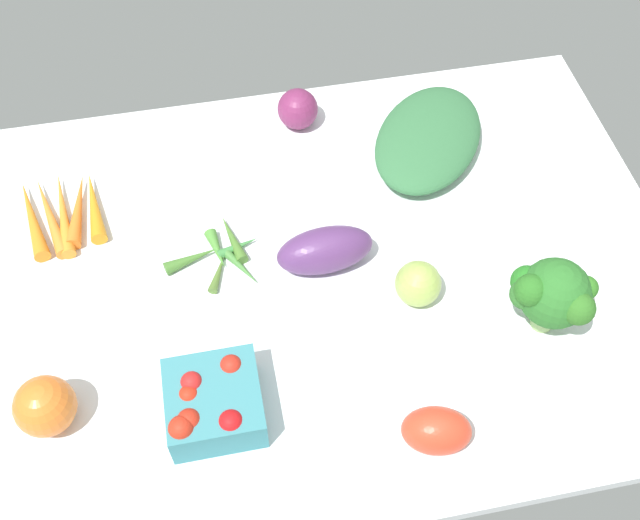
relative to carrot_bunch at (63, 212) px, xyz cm
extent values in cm
cube|color=white|center=(36.20, -16.85, -2.15)|extent=(104.00, 76.00, 2.00)
cone|color=orange|center=(4.65, 0.34, 0.08)|extent=(3.70, 13.74, 2.44)
cone|color=orange|center=(2.25, 0.16, 0.03)|extent=(3.93, 13.97, 2.35)
cone|color=orange|center=(0.02, 0.00, -0.08)|extent=(3.77, 16.64, 2.13)
cone|color=orange|center=(-1.97, -0.14, -0.10)|extent=(6.16, 16.32, 2.10)
cone|color=orange|center=(-4.52, -0.33, 0.05)|extent=(5.73, 15.89, 2.40)
cylinder|color=#9FC478|center=(64.16, -31.97, 0.92)|extent=(2.94, 2.94, 4.14)
sphere|color=#2D722A|center=(64.16, -31.97, 6.52)|extent=(9.40, 9.40, 9.40)
sphere|color=#277824|center=(61.30, -29.52, 6.48)|extent=(4.37, 4.37, 4.37)
sphere|color=#327723|center=(67.88, -32.54, 7.54)|extent=(3.24, 3.24, 3.24)
sphere|color=#31722B|center=(60.47, -31.27, 6.37)|extent=(4.16, 4.16, 4.16)
sphere|color=#327024|center=(65.58, -35.45, 7.82)|extent=(4.36, 4.36, 4.36)
sphere|color=#2B7023|center=(60.40, -32.05, 8.42)|extent=(4.28, 4.28, 4.28)
sphere|color=#792956|center=(38.34, 12.91, 2.20)|extent=(6.69, 6.69, 6.69)
sphere|color=orange|center=(-1.42, -33.36, 2.68)|extent=(7.66, 7.66, 7.66)
ellipsoid|color=#356F41|center=(57.75, 2.91, 1.52)|extent=(27.02, 29.49, 5.33)
sphere|color=#A0BC56|center=(48.49, -24.27, 2.07)|extent=(6.44, 6.44, 6.44)
ellipsoid|color=#E04228|center=(44.98, -45.38, 1.83)|extent=(9.82, 7.88, 5.95)
ellipsoid|color=#5C356D|center=(37.04, -16.24, 2.18)|extent=(14.33, 7.48, 6.65)
cone|color=#557832|center=(21.72, -15.29, -0.45)|extent=(3.75, 6.64, 1.40)
cone|color=#487C31|center=(18.27, -12.30, -0.18)|extent=(8.42, 4.14, 1.93)
cone|color=#4D7E30|center=(24.42, -9.61, -0.23)|extent=(3.74, 9.16, 1.82)
cone|color=#4D8F38|center=(22.01, -11.39, -0.21)|extent=(3.12, 7.00, 1.87)
cone|color=#49853D|center=(25.18, -15.21, -0.47)|extent=(4.89, 6.98, 1.35)
cone|color=#438C44|center=(25.13, -11.26, -0.38)|extent=(6.70, 3.54, 1.53)
cube|color=teal|center=(18.97, -36.45, 1.69)|extent=(11.73, 11.73, 5.66)
sphere|color=red|center=(20.73, -40.43, 3.77)|extent=(3.22, 3.22, 3.22)
sphere|color=red|center=(16.12, -35.91, 3.75)|extent=(2.71, 2.71, 2.71)
sphere|color=red|center=(16.64, -34.38, 4.10)|extent=(2.78, 2.78, 2.78)
sphere|color=red|center=(21.69, -32.95, 3.88)|extent=(2.95, 2.95, 2.95)
sphere|color=red|center=(14.88, -40.18, 4.08)|extent=(3.23, 3.23, 3.23)
sphere|color=red|center=(15.84, -39.27, 3.84)|extent=(3.06, 3.06, 3.06)
camera|label=1|loc=(23.83, -79.65, 89.01)|focal=42.98mm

